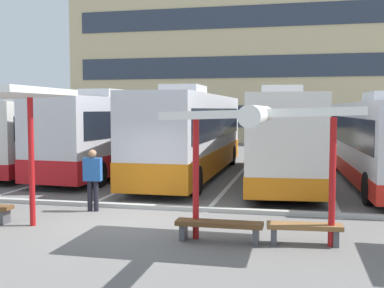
# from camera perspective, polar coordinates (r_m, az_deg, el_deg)

# --- Properties ---
(ground_plane) EXTENTS (160.00, 160.00, 0.00)m
(ground_plane) POSITION_cam_1_polar(r_m,az_deg,el_deg) (12.58, -7.91, -9.09)
(ground_plane) COLOR slate
(terminal_building) EXTENTS (31.81, 15.36, 19.33)m
(terminal_building) POSITION_cam_1_polar(r_m,az_deg,el_deg) (48.58, 7.38, 10.54)
(terminal_building) COLOR #D1BC8C
(terminal_building) RESTS_ON ground
(coach_bus_0) EXTENTS (2.77, 10.71, 3.52)m
(coach_bus_0) POSITION_cam_1_polar(r_m,az_deg,el_deg) (23.75, -16.82, 1.03)
(coach_bus_0) COLOR silver
(coach_bus_0) RESTS_ON ground
(coach_bus_1) EXTENTS (3.48, 11.97, 3.70)m
(coach_bus_1) POSITION_cam_1_polar(r_m,az_deg,el_deg) (22.18, -8.43, 1.11)
(coach_bus_1) COLOR silver
(coach_bus_1) RESTS_ON ground
(coach_bus_2) EXTENTS (2.54, 12.41, 3.82)m
(coach_bus_2) POSITION_cam_1_polar(r_m,az_deg,el_deg) (20.56, 0.01, 1.05)
(coach_bus_2) COLOR silver
(coach_bus_2) RESTS_ON ground
(coach_bus_3) EXTENTS (3.34, 12.32, 3.73)m
(coach_bus_3) POSITION_cam_1_polar(r_m,az_deg,el_deg) (19.84, 10.26, 0.86)
(coach_bus_3) COLOR silver
(coach_bus_3) RESTS_ON ground
(coach_bus_4) EXTENTS (2.97, 11.80, 3.48)m
(coach_bus_4) POSITION_cam_1_polar(r_m,az_deg,el_deg) (19.58, 21.37, 0.22)
(coach_bus_4) COLOR silver
(coach_bus_4) RESTS_ON ground
(lane_stripe_0) EXTENTS (0.16, 14.00, 0.01)m
(lane_stripe_0) POSITION_cam_1_polar(r_m,az_deg,el_deg) (24.15, -21.23, -2.95)
(lane_stripe_0) COLOR white
(lane_stripe_0) RESTS_ON ground
(lane_stripe_1) EXTENTS (0.16, 14.00, 0.01)m
(lane_stripe_1) POSITION_cam_1_polar(r_m,az_deg,el_deg) (22.36, -13.47, -3.33)
(lane_stripe_1) COLOR white
(lane_stripe_1) RESTS_ON ground
(lane_stripe_2) EXTENTS (0.16, 14.00, 0.01)m
(lane_stripe_2) POSITION_cam_1_polar(r_m,az_deg,el_deg) (21.05, -4.55, -3.69)
(lane_stripe_2) COLOR white
(lane_stripe_2) RESTS_ON ground
(lane_stripe_3) EXTENTS (0.16, 14.00, 0.01)m
(lane_stripe_3) POSITION_cam_1_polar(r_m,az_deg,el_deg) (20.30, 5.28, -3.99)
(lane_stripe_3) COLOR white
(lane_stripe_3) RESTS_ON ground
(lane_stripe_4) EXTENTS (0.16, 14.00, 0.01)m
(lane_stripe_4) POSITION_cam_1_polar(r_m,az_deg,el_deg) (20.19, 15.55, -4.17)
(lane_stripe_4) COLOR white
(lane_stripe_4) RESTS_ON ground
(waiting_shelter_2) EXTENTS (3.91, 4.21, 2.94)m
(waiting_shelter_2) POSITION_cam_1_polar(r_m,az_deg,el_deg) (10.07, 8.29, 3.20)
(waiting_shelter_2) COLOR red
(waiting_shelter_2) RESTS_ON ground
(bench_2) EXTENTS (1.89, 0.43, 0.45)m
(bench_2) POSITION_cam_1_polar(r_m,az_deg,el_deg) (10.56, 3.24, -9.73)
(bench_2) COLOR brown
(bench_2) RESTS_ON ground
(bench_3) EXTENTS (1.60, 0.53, 0.45)m
(bench_3) POSITION_cam_1_polar(r_m,az_deg,el_deg) (10.60, 13.18, -9.83)
(bench_3) COLOR brown
(bench_3) RESTS_ON ground
(platform_kerb) EXTENTS (44.00, 0.24, 0.12)m
(platform_kerb) POSITION_cam_1_polar(r_m,az_deg,el_deg) (14.06, -5.61, -7.41)
(platform_kerb) COLOR #ADADA8
(platform_kerb) RESTS_ON ground
(waiting_passenger_0) EXTENTS (0.52, 0.27, 1.74)m
(waiting_passenger_0) POSITION_cam_1_polar(r_m,az_deg,el_deg) (13.79, -11.71, -3.66)
(waiting_passenger_0) COLOR black
(waiting_passenger_0) RESTS_ON ground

